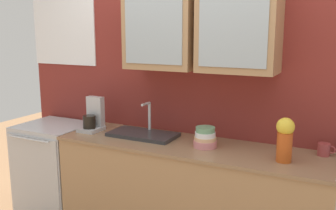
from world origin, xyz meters
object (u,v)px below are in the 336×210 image
Objects in this scene: cup_near_sink at (324,149)px; dishwasher at (56,171)px; sink_faucet at (143,134)px; vase at (285,138)px; bowl_stack at (205,138)px; coffee_maker at (93,118)px.

dishwasher is at bearing -175.28° from cup_near_sink.
cup_near_sink is at bearing 4.72° from dishwasher.
cup_near_sink is (1.37, 0.14, 0.02)m from sink_faucet.
sink_faucet is 1.16m from vase.
dishwasher is at bearing -179.83° from bowl_stack.
vase is 1.03× the size of coffee_maker.
coffee_maker is at bearing 2.40° from dishwasher.
cup_near_sink is at bearing 5.94° from sink_faucet.
bowl_stack reaches higher than dishwasher.
sink_faucet reaches higher than bowl_stack.
dishwasher is (-2.08, 0.06, -0.61)m from vase.
bowl_stack is at bearing 173.63° from vase.
sink_faucet is 3.19× the size of bowl_stack.
cup_near_sink is (0.81, 0.19, -0.03)m from bowl_stack.
cup_near_sink is 1.87m from coffee_maker.
coffee_maker reaches higher than sink_faucet.
vase is 0.36m from cup_near_sink.
sink_faucet is 1.38m from cup_near_sink.
vase is (1.14, -0.11, 0.14)m from sink_faucet.
bowl_stack is 1.48× the size of cup_near_sink.
coffee_maker is (-1.86, -0.17, 0.06)m from cup_near_sink.
sink_faucet is at bearing 174.59° from vase.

